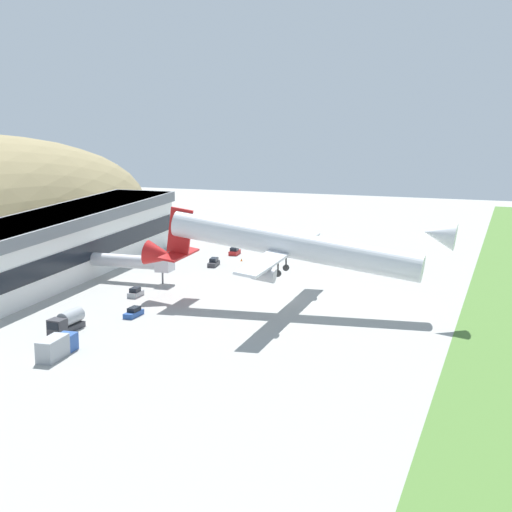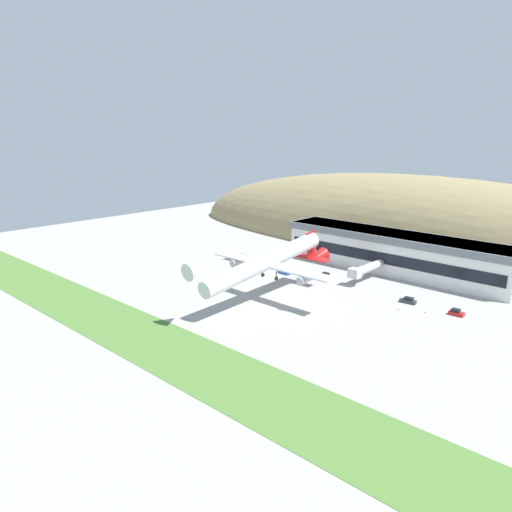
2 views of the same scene
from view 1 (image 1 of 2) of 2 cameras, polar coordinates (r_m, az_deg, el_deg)
name	(u,v)px [view 1 (image 1 of 2)]	position (r m, az deg, el deg)	size (l,w,h in m)	color
ground_plane	(282,300)	(152.66, 1.75, -2.97)	(308.70, 308.70, 0.00)	#9E9E99
terminal_building	(64,240)	(175.89, -12.71, 1.08)	(77.92, 15.51, 12.89)	white
jetway_0	(136,262)	(167.72, -8.01, -0.39)	(3.38, 16.87, 5.43)	silver
cargo_airplane	(288,246)	(144.88, 2.18, 0.66)	(40.81, 54.55, 11.40)	silver
service_car_0	(235,252)	(194.19, -1.44, 0.30)	(3.88, 2.05, 1.69)	#B21E1E
service_car_1	(134,313)	(143.32, -8.16, -3.76)	(4.42, 1.92, 1.53)	#264C99
service_car_2	(135,293)	(156.61, -8.04, -2.45)	(3.64, 1.76, 1.69)	#999EA3
service_car_3	(214,263)	(182.04, -2.84, -0.44)	(4.54, 2.10, 1.69)	#333338
fuel_truck	(57,347)	(124.05, -13.14, -5.91)	(8.44, 2.67, 3.04)	#264C99
box_truck	(67,322)	(136.21, -12.51, -4.32)	(7.42, 2.85, 3.16)	#333338
traffic_cone_0	(245,266)	(180.52, -0.72, -0.67)	(0.52, 0.52, 0.58)	orange
traffic_cone_1	(241,260)	(186.98, -0.98, -0.25)	(0.52, 0.52, 0.58)	orange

